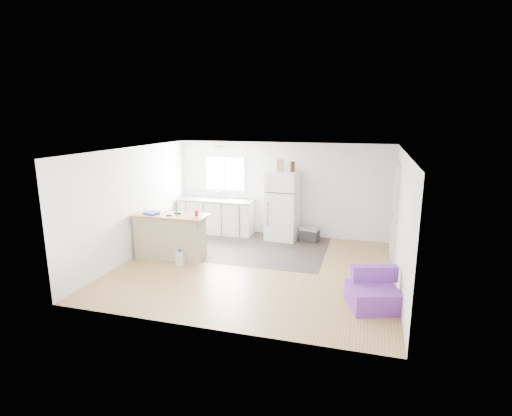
% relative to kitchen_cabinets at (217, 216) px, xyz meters
% --- Properties ---
extents(room, '(5.51, 5.01, 2.41)m').
position_rel_kitchen_cabinets_xyz_m(room, '(1.69, -2.19, 0.74)').
color(room, olive).
rests_on(room, ground).
extents(vinyl_zone, '(4.05, 2.50, 0.00)m').
position_rel_kitchen_cabinets_xyz_m(vinyl_zone, '(0.97, -0.94, -0.46)').
color(vinyl_zone, '#2D2621').
rests_on(vinyl_zone, floor).
extents(window, '(1.18, 0.06, 0.98)m').
position_rel_kitchen_cabinets_xyz_m(window, '(0.14, 0.30, 1.09)').
color(window, white).
rests_on(window, back_wall).
extents(interior_door, '(0.11, 0.92, 2.10)m').
position_rel_kitchen_cabinets_xyz_m(interior_door, '(4.42, -0.64, 0.56)').
color(interior_door, white).
rests_on(interior_door, right_wall).
extents(ceiling_fixture, '(0.30, 0.30, 0.07)m').
position_rel_kitchen_cabinets_xyz_m(ceiling_fixture, '(0.49, -0.99, 1.90)').
color(ceiling_fixture, white).
rests_on(ceiling_fixture, ceiling).
extents(kitchen_cabinets, '(2.03, 0.65, 1.18)m').
position_rel_kitchen_cabinets_xyz_m(kitchen_cabinets, '(0.00, 0.00, 0.00)').
color(kitchen_cabinets, white).
rests_on(kitchen_cabinets, floor).
extents(peninsula, '(1.62, 0.65, 0.99)m').
position_rel_kitchen_cabinets_xyz_m(peninsula, '(-0.23, -2.13, 0.04)').
color(peninsula, tan).
rests_on(peninsula, floor).
extents(refrigerator, '(0.82, 0.79, 1.72)m').
position_rel_kitchen_cabinets_xyz_m(refrigerator, '(1.81, -0.06, 0.40)').
color(refrigerator, white).
rests_on(refrigerator, floor).
extents(cooler, '(0.51, 0.40, 0.35)m').
position_rel_kitchen_cabinets_xyz_m(cooler, '(2.50, -0.09, -0.28)').
color(cooler, '#2A2B2D').
rests_on(cooler, floor).
extents(purple_seat, '(0.94, 0.93, 0.62)m').
position_rel_kitchen_cabinets_xyz_m(purple_seat, '(4.02, -3.29, -0.23)').
color(purple_seat, purple).
rests_on(purple_seat, floor).
extents(cleaner_jug, '(0.16, 0.12, 0.34)m').
position_rel_kitchen_cabinets_xyz_m(cleaner_jug, '(0.14, -2.45, -0.31)').
color(cleaner_jug, silver).
rests_on(cleaner_jug, floor).
extents(mop, '(0.21, 0.33, 1.17)m').
position_rel_kitchen_cabinets_xyz_m(mop, '(0.00, -2.29, -0.23)').
color(mop, green).
rests_on(mop, floor).
extents(red_cup, '(0.10, 0.10, 0.12)m').
position_rel_kitchen_cabinets_xyz_m(red_cup, '(0.38, -2.07, 0.59)').
color(red_cup, red).
rests_on(red_cup, peninsula).
extents(blue_tray, '(0.35, 0.30, 0.04)m').
position_rel_kitchen_cabinets_xyz_m(blue_tray, '(-0.61, -2.21, 0.55)').
color(blue_tray, '#152BC6').
rests_on(blue_tray, peninsula).
extents(tool_a, '(0.14, 0.06, 0.03)m').
position_rel_kitchen_cabinets_xyz_m(tool_a, '(-0.08, -2.04, 0.54)').
color(tool_a, black).
rests_on(tool_a, peninsula).
extents(tool_b, '(0.10, 0.05, 0.03)m').
position_rel_kitchen_cabinets_xyz_m(tool_b, '(-0.17, -2.25, 0.54)').
color(tool_b, black).
rests_on(tool_b, peninsula).
extents(cardboard_box, '(0.22, 0.17, 0.30)m').
position_rel_kitchen_cabinets_xyz_m(cardboard_box, '(1.73, -0.09, 1.41)').
color(cardboard_box, tan).
rests_on(cardboard_box, refrigerator).
extents(bottle_left, '(0.09, 0.09, 0.25)m').
position_rel_kitchen_cabinets_xyz_m(bottle_left, '(2.02, -0.10, 1.39)').
color(bottle_left, '#371D0A').
rests_on(bottle_left, refrigerator).
extents(bottle_right, '(0.09, 0.09, 0.25)m').
position_rel_kitchen_cabinets_xyz_m(bottle_right, '(2.06, -0.09, 1.39)').
color(bottle_right, '#371D0A').
rests_on(bottle_right, refrigerator).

